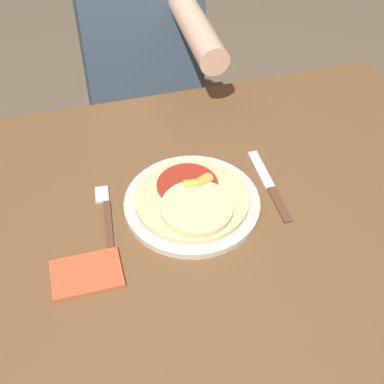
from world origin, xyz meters
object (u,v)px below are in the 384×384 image
(plate, at_px, (192,203))
(person_diner, at_px, (142,55))
(fork, at_px, (106,212))
(dining_table, at_px, (186,260))
(pizza, at_px, (193,199))
(knife, at_px, (270,186))

(plate, distance_m, person_diner, 0.66)
(plate, height_order, fork, plate)
(dining_table, xyz_separation_m, person_diner, (0.05, 0.71, 0.07))
(fork, bearing_deg, dining_table, -29.05)
(dining_table, height_order, pizza, pizza)
(fork, bearing_deg, plate, -8.65)
(pizza, height_order, fork, pizza)
(dining_table, relative_size, pizza, 5.51)
(pizza, xyz_separation_m, knife, (0.17, 0.01, -0.02))
(knife, distance_m, person_diner, 0.67)
(knife, height_order, person_diner, person_diner)
(fork, height_order, knife, same)
(pizza, xyz_separation_m, person_diner, (0.02, 0.66, -0.06))
(dining_table, bearing_deg, person_diner, 85.74)
(dining_table, height_order, plate, plate)
(dining_table, distance_m, knife, 0.24)
(plate, bearing_deg, dining_table, -117.01)
(pizza, relative_size, knife, 1.06)
(fork, bearing_deg, pizza, -10.31)
(dining_table, bearing_deg, plate, 62.99)
(pizza, relative_size, fork, 1.33)
(plate, xyz_separation_m, fork, (-0.17, 0.03, -0.00))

